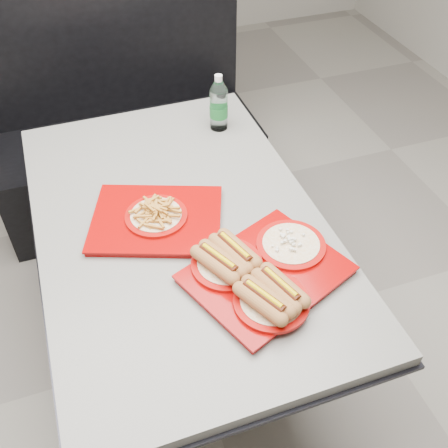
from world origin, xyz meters
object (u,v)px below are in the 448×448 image
object	(u,v)px
booth_bench	(125,131)
tray_near	(261,271)
diner_table	(182,254)
tray_far	(156,217)
water_bottle	(219,106)

from	to	relation	value
booth_bench	tray_near	size ratio (longest dim) A/B	2.56
booth_bench	diner_table	bearing A→B (deg)	-90.00
tray_far	water_bottle	world-z (taller)	water_bottle
diner_table	booth_bench	world-z (taller)	booth_bench
diner_table	tray_near	distance (m)	0.41
tray_near	water_bottle	bearing A→B (deg)	79.74
booth_bench	water_bottle	distance (m)	0.83
booth_bench	water_bottle	bearing A→B (deg)	-64.58
tray_near	booth_bench	bearing A→B (deg)	96.26
diner_table	booth_bench	distance (m)	1.11
tray_near	water_bottle	world-z (taller)	water_bottle
tray_far	booth_bench	bearing A→B (deg)	86.29
diner_table	tray_far	bearing A→B (deg)	172.27
tray_near	water_bottle	size ratio (longest dim) A/B	2.32
diner_table	water_bottle	distance (m)	0.61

